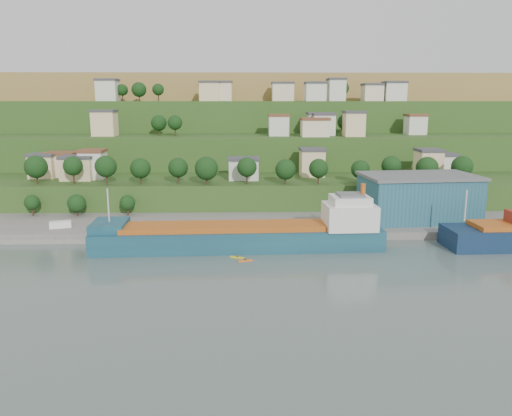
{
  "coord_description": "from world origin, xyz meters",
  "views": [
    {
      "loc": [
        0.09,
        -106.93,
        34.33
      ],
      "look_at": [
        2.82,
        15.0,
        8.55
      ],
      "focal_mm": 35.0,
      "sensor_mm": 36.0,
      "label": 1
    }
  ],
  "objects_px": {
    "warehouse": "(418,197)",
    "kayak_orange": "(245,260)",
    "caravan": "(60,226)",
    "cargo_ship_near": "(248,237)"
  },
  "relations": [
    {
      "from": "cargo_ship_near",
      "to": "kayak_orange",
      "type": "height_order",
      "value": "cargo_ship_near"
    },
    {
      "from": "cargo_ship_near",
      "to": "caravan",
      "type": "relative_size",
      "value": 12.76
    },
    {
      "from": "cargo_ship_near",
      "to": "warehouse",
      "type": "bearing_deg",
      "value": 21.45
    },
    {
      "from": "cargo_ship_near",
      "to": "caravan",
      "type": "height_order",
      "value": "cargo_ship_near"
    },
    {
      "from": "warehouse",
      "to": "kayak_orange",
      "type": "distance_m",
      "value": 58.18
    },
    {
      "from": "kayak_orange",
      "to": "caravan",
      "type": "bearing_deg",
      "value": 137.8
    },
    {
      "from": "warehouse",
      "to": "caravan",
      "type": "relative_size",
      "value": 6.02
    },
    {
      "from": "caravan",
      "to": "kayak_orange",
      "type": "xyz_separation_m",
      "value": [
        48.89,
        -23.49,
        -2.22
      ]
    },
    {
      "from": "warehouse",
      "to": "caravan",
      "type": "height_order",
      "value": "warehouse"
    },
    {
      "from": "caravan",
      "to": "kayak_orange",
      "type": "bearing_deg",
      "value": -44.09
    }
  ]
}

